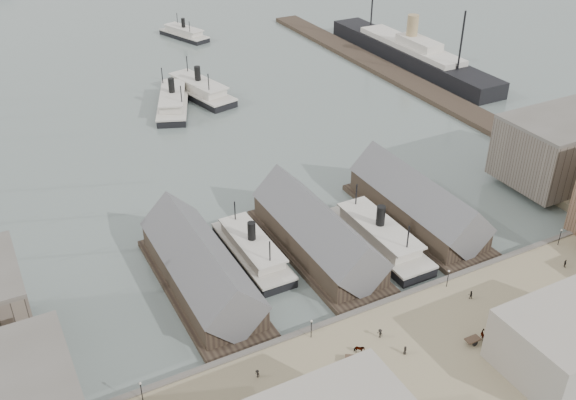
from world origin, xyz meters
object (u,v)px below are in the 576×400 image
horse_cart_right (481,336)px  ferry_docked_west (252,249)px  ocean_steamer (410,53)px  horse_cart_center (357,353)px

horse_cart_right → ferry_docked_west: bearing=29.9°
ocean_steamer → horse_cart_center: 158.49m
horse_cart_right → horse_cart_center: bearing=73.3°
ocean_steamer → horse_cart_center: size_ratio=19.20×
horse_cart_center → horse_cart_right: bearing=-74.1°
ferry_docked_west → horse_cart_right: (23.58, -42.62, 0.61)m
ferry_docked_west → horse_cart_right: bearing=-61.0°
ferry_docked_west → horse_cart_center: (2.54, -35.90, 0.60)m
ferry_docked_west → horse_cart_center: size_ratio=5.63×
ferry_docked_west → horse_cart_right: size_ratio=5.70×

